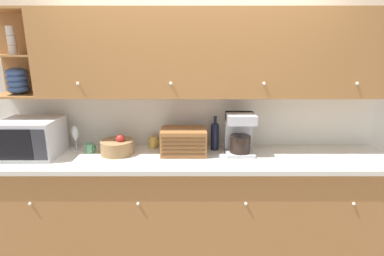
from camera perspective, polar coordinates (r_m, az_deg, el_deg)
The scene contains 13 objects.
ground_plane at distance 3.37m, azimuth -0.01°, elevation -18.51°, with size 24.00×24.00×0.00m, color slate.
wall_back at distance 2.90m, azimuth -0.01°, elevation 3.81°, with size 5.88×0.06×2.60m.
counter_unit at distance 2.86m, azimuth 0.00°, elevation -14.17°, with size 3.50×0.67×0.94m.
backsplash_panel at distance 2.88m, azimuth -0.01°, elevation 1.61°, with size 3.48×0.01×0.51m.
upper_cabinets at distance 2.65m, azimuth 3.46°, elevation 13.87°, with size 3.48×0.36×0.73m.
microwave at distance 2.98m, azimuth -28.39°, elevation -1.64°, with size 0.49×0.42×0.33m.
wine_glass at distance 2.96m, azimuth -21.38°, elevation -1.04°, with size 0.06×0.06×0.23m.
mug_blue_second at distance 2.88m, azimuth -18.86°, elevation -3.64°, with size 0.09×0.08×0.09m.
fruit_basket at distance 2.77m, azimuth -14.01°, elevation -3.50°, with size 0.29×0.29×0.19m.
mug at distance 2.88m, azimuth -7.33°, elevation -2.72°, with size 0.09×0.08×0.10m.
bread_box at distance 2.68m, azimuth -1.57°, elevation -2.56°, with size 0.40×0.29×0.23m.
wine_bottle at distance 2.79m, azimuth 4.38°, elevation -1.26°, with size 0.08×0.08×0.32m.
coffee_maker at distance 2.69m, azimuth 9.08°, elevation -1.06°, with size 0.25×0.24×0.37m.
Camera 1 is at (-0.00, -2.81, 1.86)m, focal length 28.00 mm.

